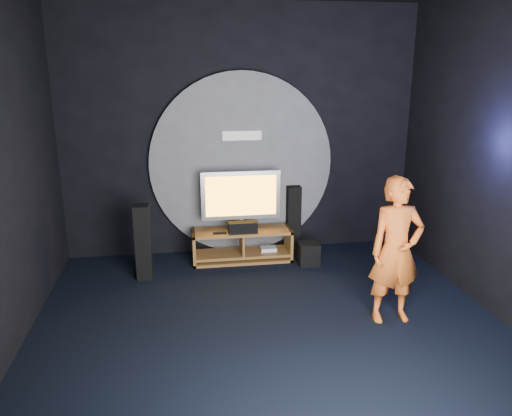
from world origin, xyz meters
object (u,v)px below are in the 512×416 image
Objects in this scene: media_console at (242,247)px; tv at (241,198)px; tower_speaker_left at (143,242)px; subwoofer at (308,253)px; tower_speaker_right at (293,218)px; player at (396,251)px.

tv is at bearing 96.05° from media_console.
subwoofer is (2.21, 0.12, -0.33)m from tower_speaker_left.
tv is 1.12× the size of tower_speaker_right.
subwoofer is at bearing 3.16° from tower_speaker_left.
player is at bearing -73.15° from subwoofer.
media_console is 0.93m from subwoofer.
player reaches higher than tv.
media_console is 4.48× the size of subwoofer.
tv is 1.21m from subwoofer.
tv is at bearing -163.81° from tower_speaker_right.
tower_speaker_left is at bearing -162.80° from media_console.
tv is at bearing 124.31° from player.
tower_speaker_right is (2.13, 0.71, 0.00)m from tower_speaker_left.
tv is 3.55× the size of subwoofer.
subwoofer is at bearing -18.18° from media_console.
tower_speaker_left is 2.24m from tower_speaker_right.
player is at bearing -54.55° from media_console.
tower_speaker_left reaches higher than subwoofer.
tower_speaker_right is 3.16× the size of subwoofer.
tower_speaker_left is (-1.32, -0.48, -0.41)m from tv.
subwoofer is 1.84m from player.
tv is at bearing 158.14° from subwoofer.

